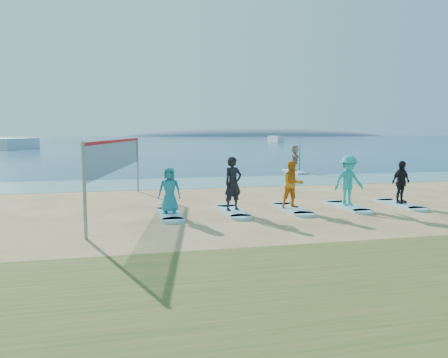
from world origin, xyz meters
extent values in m
plane|color=tan|center=(0.00, 0.00, 0.00)|extent=(600.00, 600.00, 0.00)
plane|color=teal|center=(0.00, 10.50, 0.01)|extent=(600.00, 600.00, 0.00)
plane|color=navy|center=(0.00, 160.00, 0.01)|extent=(600.00, 600.00, 0.00)
ellipsoid|color=slate|center=(95.00, 300.00, 0.00)|extent=(220.00, 56.00, 18.00)
cylinder|color=gray|center=(-5.88, -1.25, 1.25)|extent=(0.09, 0.09, 2.50)
cylinder|color=gray|center=(-4.25, 7.60, 1.25)|extent=(0.09, 0.09, 2.50)
cube|color=black|center=(-5.06, 3.18, 1.90)|extent=(1.66, 8.86, 1.00)
cube|color=red|center=(-5.06, 3.18, 2.42)|extent=(1.69, 8.86, 0.10)
cube|color=silver|center=(6.52, 15.04, 0.06)|extent=(0.73, 3.01, 0.12)
imported|color=tan|center=(6.52, 15.04, 0.99)|extent=(1.15, 1.68, 1.74)
cube|color=silver|center=(-21.30, 63.50, 0.00)|extent=(5.43, 8.89, 1.79)
cube|color=silver|center=(38.40, 107.13, 0.00)|extent=(2.73, 6.83, 1.73)
cube|color=#90D2DF|center=(-3.45, 1.44, 0.04)|extent=(0.70, 2.20, 0.09)
imported|color=teal|center=(-3.45, 1.44, 0.84)|extent=(0.82, 0.64, 1.50)
cube|color=#90D2DF|center=(-1.30, 1.44, 0.04)|extent=(0.70, 2.20, 0.09)
imported|color=black|center=(-1.30, 1.44, 1.00)|extent=(0.77, 0.64, 1.82)
cube|color=#90D2DF|center=(0.85, 1.44, 0.04)|extent=(0.70, 2.20, 0.09)
imported|color=orange|center=(0.85, 1.44, 0.91)|extent=(0.80, 0.62, 1.64)
cube|color=#90D2DF|center=(2.99, 1.44, 0.04)|extent=(0.70, 2.20, 0.09)
imported|color=teal|center=(2.99, 1.44, 0.99)|extent=(1.21, 0.76, 1.80)
cube|color=#90D2DF|center=(5.14, 1.44, 0.04)|extent=(0.70, 2.20, 0.09)
imported|color=black|center=(5.14, 1.44, 0.88)|extent=(1.00, 0.66, 1.59)
camera|label=1|loc=(-4.92, -12.73, 2.72)|focal=35.00mm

